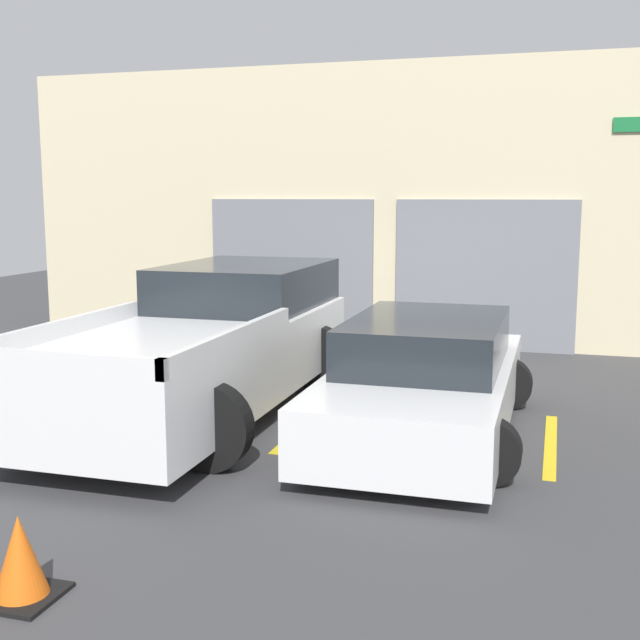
{
  "coord_description": "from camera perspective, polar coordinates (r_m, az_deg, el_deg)",
  "views": [
    {
      "loc": [
        2.6,
        -10.27,
        2.53
      ],
      "look_at": [
        0.0,
        -1.53,
        1.1
      ],
      "focal_mm": 45.0,
      "sensor_mm": 36.0,
      "label": 1
    }
  ],
  "objects": [
    {
      "name": "ground_plane",
      "position": [
        10.89,
        2.3,
        -4.53
      ],
      "size": [
        28.0,
        28.0,
        0.0
      ],
      "primitive_type": "plane",
      "color": "#3D3D3F"
    },
    {
      "name": "shophouse_building",
      "position": [
        13.81,
        5.75,
        7.99
      ],
      "size": [
        13.69,
        0.68,
        4.7
      ],
      "color": "beige",
      "rests_on": "ground"
    },
    {
      "name": "pickup_truck",
      "position": [
        9.54,
        -7.91,
        -1.7
      ],
      "size": [
        2.61,
        5.47,
        1.63
      ],
      "color": "white",
      "rests_on": "ground"
    },
    {
      "name": "sedan_white",
      "position": [
        8.59,
        7.49,
        -4.25
      ],
      "size": [
        2.15,
        4.3,
        1.24
      ],
      "color": "white",
      "rests_on": "ground"
    },
    {
      "name": "parking_stripe_far_left",
      "position": [
        10.07,
        -15.31,
        -5.94
      ],
      "size": [
        0.12,
        2.2,
        0.01
      ],
      "primitive_type": "cube",
      "color": "gold",
      "rests_on": "ground"
    },
    {
      "name": "parking_stripe_left",
      "position": [
        9.0,
        -0.92,
        -7.39
      ],
      "size": [
        0.12,
        2.2,
        0.01
      ],
      "primitive_type": "cube",
      "color": "gold",
      "rests_on": "ground"
    },
    {
      "name": "parking_stripe_centre",
      "position": [
        8.62,
        16.08,
        -8.49
      ],
      "size": [
        0.12,
        2.2,
        0.01
      ],
      "primitive_type": "cube",
      "color": "gold",
      "rests_on": "ground"
    },
    {
      "name": "traffic_cone",
      "position": [
        5.59,
        -20.55,
        -15.72
      ],
      "size": [
        0.47,
        0.47,
        0.55
      ],
      "color": "black",
      "rests_on": "ground"
    }
  ]
}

